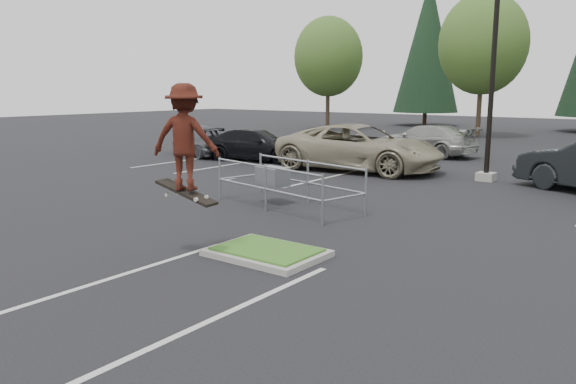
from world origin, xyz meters
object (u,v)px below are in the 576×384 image
Objects in this scene: light_pole at (494,52)px; car_l_grey at (202,140)px; conif_a at (428,45)px; car_l_black at (255,145)px; car_l_tan at (359,148)px; car_far_silver at (425,140)px; decid_a at (328,59)px; decid_b at (483,47)px; cart_corral at (276,177)px; skateboarder at (184,138)px.

car_l_grey is (-14.00, -0.50, -3.78)m from light_pole.
car_l_black is at bearing -82.01° from conif_a.
light_pole is 11.19m from car_l_black.
car_far_silver is (0.04, 6.50, -0.17)m from car_l_tan.
decid_b reaches higher than decid_a.
decid_a reaches higher than cart_corral.
car_far_silver is at bearing 129.60° from light_pole.
light_pole is 9.41m from cart_corral.
cart_corral is at bearing -103.74° from car_l_grey.
car_l_tan is 1.35× the size of car_l_black.
cart_corral is 10.18m from car_l_black.
decid_a is at bearing 132.60° from cart_corral.
decid_b is 1.83× the size of car_far_silver.
skateboarder is 15.37m from car_l_black.
car_l_grey is at bearing -88.99° from conif_a.
car_l_grey is at bearing -47.74° from car_far_silver.
conif_a is 29.20m from car_l_grey.
skateboarder reaches higher than cart_corral.
decid_b reaches higher than skateboarder.
car_l_black is at bearing -79.85° from skateboarder.
decid_b is 13.69m from car_far_silver.
decid_a is 20.77m from car_l_black.
decid_a is 1.69× the size of car_far_silver.
light_pole reaches higher than car_far_silver.
conif_a reaches higher than light_pole.
car_l_grey is 0.87× the size of car_far_silver.
car_l_tan is at bearing -68.61° from car_l_grey.
decid_b is at bearing -166.43° from car_far_silver.
light_pole is 14.51m from car_l_grey.
decid_a is at bearing 31.90° from car_l_tan.
light_pole reaches higher than skateboarder.
car_far_silver is (-3.26, 19.00, -1.60)m from skateboarder.
skateboarder is 0.46× the size of car_l_black.
car_l_tan is 1.28× the size of car_far_silver.
conif_a is at bearing -97.66° from skateboarder.
light_pole is at bearing -100.80° from car_l_black.
decid_a is 35.44m from skateboarder.
decid_a is (-18.51, 18.03, 1.02)m from light_pole.
decid_b is at bearing 109.35° from light_pole.
decid_a is 1.78× the size of car_l_black.
car_l_tan is at bearing 6.21° from car_far_silver.
car_l_tan is (9.50, -28.50, -6.16)m from conif_a.
light_pole is 2.02× the size of car_l_black.
light_pole is 8.66m from car_far_silver.
conif_a is 2.59× the size of car_l_black.
decid_a reaches higher than skateboarder.
decid_b is 4.20× the size of skateboarder.
conif_a reaches higher than car_far_silver.
skateboarder is at bearing -72.66° from conif_a.
cart_corral is at bearing -59.93° from decid_a.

